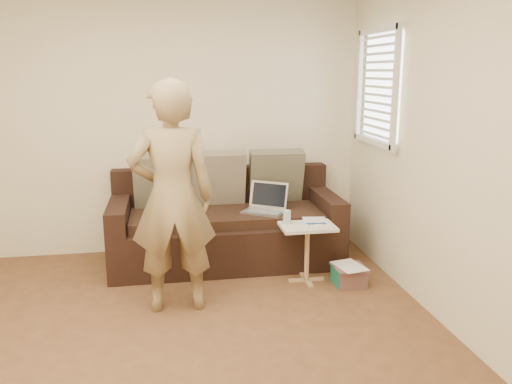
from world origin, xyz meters
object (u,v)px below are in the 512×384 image
(sofa, at_px, (226,220))
(laptop_white, at_px, (181,217))
(person, at_px, (172,198))
(side_table, at_px, (307,253))
(striped_box, at_px, (349,275))
(drinking_glass, at_px, (287,217))
(laptop_silver, at_px, (264,213))

(sofa, xyz_separation_m, laptop_white, (-0.43, -0.16, 0.10))
(person, bearing_deg, side_table, -164.47)
(striped_box, bearing_deg, side_table, 156.85)
(drinking_glass, xyz_separation_m, striped_box, (0.52, -0.22, -0.49))
(laptop_silver, xyz_separation_m, side_table, (0.30, -0.48, -0.26))
(sofa, bearing_deg, side_table, -43.85)
(sofa, bearing_deg, striped_box, -37.77)
(laptop_silver, bearing_deg, side_table, -24.66)
(laptop_silver, height_order, laptop_white, laptop_silver)
(laptop_white, bearing_deg, sofa, -1.85)
(side_table, height_order, drinking_glass, drinking_glass)
(person, height_order, striped_box, person)
(person, bearing_deg, striped_box, -173.52)
(person, bearing_deg, sofa, -118.86)
(laptop_silver, distance_m, drinking_glass, 0.43)
(laptop_white, bearing_deg, drinking_glass, -45.08)
(laptop_white, height_order, drinking_glass, drinking_glass)
(laptop_silver, relative_size, striped_box, 1.39)
(laptop_silver, distance_m, laptop_white, 0.79)
(sofa, relative_size, drinking_glass, 18.33)
(laptop_silver, bearing_deg, drinking_glass, -39.15)
(side_table, bearing_deg, person, -163.75)
(laptop_white, distance_m, drinking_glass, 1.00)
(side_table, xyz_separation_m, drinking_glass, (-0.17, 0.07, 0.32))
(side_table, distance_m, drinking_glass, 0.37)
(side_table, bearing_deg, laptop_silver, 121.89)
(laptop_silver, relative_size, person, 0.22)
(sofa, relative_size, laptop_white, 7.25)
(laptop_silver, height_order, side_table, laptop_silver)
(person, height_order, side_table, person)
(drinking_glass, relative_size, striped_box, 0.43)
(sofa, xyz_separation_m, drinking_glass, (0.48, -0.55, 0.16))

